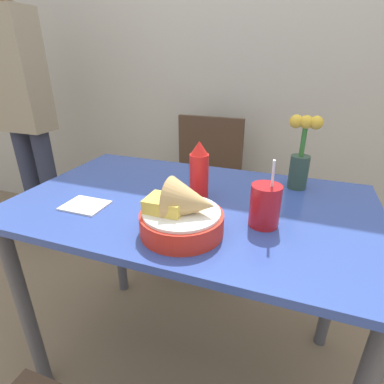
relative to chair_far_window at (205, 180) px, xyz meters
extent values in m
plane|color=#7A664C|center=(0.20, -0.78, -0.53)|extent=(12.00, 12.00, 0.00)
cube|color=#B7B2A3|center=(0.20, 0.33, 0.77)|extent=(7.00, 0.06, 2.60)
cube|color=#334C9E|center=(0.20, -0.78, 0.24)|extent=(1.17, 0.71, 0.02)
cylinder|color=#4C4C51|center=(-0.33, -1.07, -0.15)|extent=(0.05, 0.05, 0.76)
cylinder|color=#4C4C51|center=(-0.33, -0.48, -0.15)|extent=(0.05, 0.05, 0.76)
cylinder|color=#4C4C51|center=(0.73, -0.48, -0.15)|extent=(0.05, 0.05, 0.76)
cylinder|color=#473323|center=(-0.18, -0.28, -0.32)|extent=(0.03, 0.03, 0.44)
cylinder|color=#473323|center=(0.18, -0.28, -0.32)|extent=(0.03, 0.03, 0.44)
cylinder|color=#473323|center=(-0.18, 0.08, -0.32)|extent=(0.03, 0.03, 0.44)
cylinder|color=#473323|center=(0.18, 0.08, -0.32)|extent=(0.03, 0.03, 0.44)
cube|color=#473323|center=(0.00, -0.10, -0.09)|extent=(0.40, 0.40, 0.02)
cube|color=#473323|center=(0.00, 0.09, 0.14)|extent=(0.40, 0.03, 0.44)
cylinder|color=red|center=(0.24, -0.97, 0.28)|extent=(0.23, 0.23, 0.06)
cylinder|color=white|center=(0.24, -0.97, 0.31)|extent=(0.21, 0.21, 0.01)
cone|color=tan|center=(0.27, -0.97, 0.34)|extent=(0.12, 0.12, 0.12)
cube|color=#E5C14C|center=(0.20, -0.98, 0.33)|extent=(0.10, 0.08, 0.04)
cylinder|color=red|center=(0.21, -0.74, 0.32)|extent=(0.06, 0.06, 0.15)
cone|color=red|center=(0.21, -0.74, 0.42)|extent=(0.06, 0.06, 0.04)
cylinder|color=red|center=(0.44, -0.85, 0.31)|extent=(0.08, 0.08, 0.12)
cylinder|color=black|center=(0.44, -0.85, 0.30)|extent=(0.08, 0.08, 0.10)
cylinder|color=white|center=(0.45, -0.85, 0.36)|extent=(0.01, 0.06, 0.18)
cylinder|color=#2D4738|center=(0.52, -0.54, 0.31)|extent=(0.07, 0.07, 0.12)
cylinder|color=#33722D|center=(0.52, -0.54, 0.42)|extent=(0.02, 0.02, 0.11)
sphere|color=gold|center=(0.52, -0.54, 0.49)|extent=(0.05, 0.05, 0.05)
sphere|color=gold|center=(0.49, -0.54, 0.49)|extent=(0.05, 0.05, 0.05)
sphere|color=gold|center=(0.55, -0.54, 0.49)|extent=(0.05, 0.05, 0.05)
cube|color=white|center=(-0.11, -0.93, 0.25)|extent=(0.13, 0.11, 0.01)
cylinder|color=#2D3347|center=(-1.18, -0.22, -0.13)|extent=(0.11, 0.11, 0.80)
cylinder|color=#2D3347|center=(-1.02, -0.22, -0.13)|extent=(0.11, 0.11, 0.80)
cube|color=gray|center=(-1.10, -0.22, 0.60)|extent=(0.32, 0.18, 0.67)
camera|label=1|loc=(0.50, -1.62, 0.68)|focal=28.00mm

